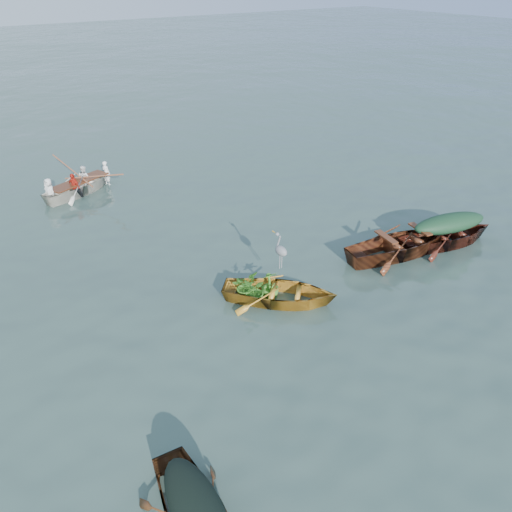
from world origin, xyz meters
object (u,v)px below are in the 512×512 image
(open_wooden_boat, at_px, (400,255))
(heron, at_px, (281,257))
(yellow_dinghy, at_px, (279,301))
(rowed_boat, at_px, (81,193))
(green_tarp_boat, at_px, (445,245))

(open_wooden_boat, height_order, heron, heron)
(yellow_dinghy, distance_m, rowed_boat, 9.35)
(green_tarp_boat, height_order, heron, heron)
(yellow_dinghy, xyz_separation_m, open_wooden_boat, (4.08, -0.10, 0.00))
(rowed_boat, relative_size, heron, 4.30)
(yellow_dinghy, bearing_deg, rowed_boat, 55.08)
(green_tarp_boat, distance_m, heron, 5.38)
(rowed_boat, xyz_separation_m, heron, (2.24, -8.72, 0.92))
(yellow_dinghy, height_order, green_tarp_boat, green_tarp_boat)
(open_wooden_boat, distance_m, rowed_boat, 11.01)
(yellow_dinghy, height_order, rowed_boat, rowed_boat)
(yellow_dinghy, distance_m, open_wooden_boat, 4.08)
(open_wooden_boat, height_order, rowed_boat, open_wooden_boat)
(yellow_dinghy, height_order, heron, heron)
(yellow_dinghy, relative_size, green_tarp_boat, 0.80)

